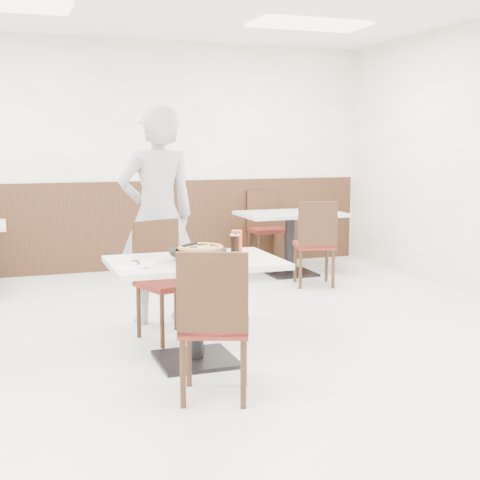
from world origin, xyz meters
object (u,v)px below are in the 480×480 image
object	(u,v)px
red_cup	(237,241)
bg_table_right	(290,243)
chair_near	(215,323)
bg_chair_right_near	(314,243)
cola_glass	(235,244)
pizza_pan	(198,255)
pizza	(201,251)
side_plate	(142,265)
chair_far	(169,281)
main_table	(195,311)
bg_chair_right_far	(267,228)
diner_person	(157,216)

from	to	relation	value
red_cup	bg_table_right	distance (m)	2.95
chair_near	bg_chair_right_near	xyz separation A→B (m)	(2.02, 2.77, 0.00)
bg_table_right	cola_glass	bearing A→B (deg)	-121.94
pizza_pan	pizza	world-z (taller)	pizza
bg_table_right	bg_chair_right_near	xyz separation A→B (m)	(-0.00, -0.65, 0.10)
pizza	bg_chair_right_near	distance (m)	2.82
cola_glass	side_plate	bearing A→B (deg)	-157.21
bg_table_right	chair_near	bearing A→B (deg)	-120.52
chair_near	side_plate	size ratio (longest dim) A/B	5.45
chair_far	side_plate	world-z (taller)	chair_far
bg_table_right	main_table	bearing A→B (deg)	-125.51
side_plate	bg_chair_right_far	world-z (taller)	bg_chair_right_far
main_table	pizza_pan	distance (m)	0.42
chair_far	diner_person	xyz separation A→B (m)	(0.04, 0.55, 0.47)
chair_near	cola_glass	xyz separation A→B (m)	(0.44, 0.90, 0.34)
pizza_pan	bg_chair_right_near	world-z (taller)	bg_chair_right_near
chair_far	cola_glass	distance (m)	0.68
bg_chair_right_near	main_table	bearing A→B (deg)	-117.77
cola_glass	diner_person	bearing A→B (deg)	111.19
side_plate	red_cup	size ratio (longest dim) A/B	1.09
pizza_pan	cola_glass	bearing A→B (deg)	34.37
bg_table_right	bg_chair_right_far	xyz separation A→B (m)	(-0.02, 0.69, 0.10)
side_plate	chair_far	bearing A→B (deg)	64.39
side_plate	diner_person	xyz separation A→B (m)	(0.39, 1.30, 0.18)
bg_table_right	bg_chair_right_far	world-z (taller)	bg_chair_right_far
main_table	pizza	xyz separation A→B (m)	(0.05, 0.02, 0.44)
diner_person	main_table	bearing A→B (deg)	83.53
side_plate	cola_glass	bearing A→B (deg)	22.79
chair_near	bg_chair_right_near	bearing A→B (deg)	74.82
main_table	bg_chair_right_far	size ratio (longest dim) A/B	1.26
red_cup	side_plate	bearing A→B (deg)	-154.66
red_cup	bg_chair_right_near	size ratio (longest dim) A/B	0.17
pizza_pan	bg_table_right	xyz separation A→B (m)	(1.94, 2.78, -0.42)
chair_far	pizza	bearing A→B (deg)	80.00
bg_table_right	bg_chair_right_near	bearing A→B (deg)	-90.03
chair_far	cola_glass	xyz separation A→B (m)	(0.41, -0.42, 0.34)
cola_glass	bg_chair_right_far	xyz separation A→B (m)	(1.56, 3.22, -0.34)
cola_glass	bg_chair_right_far	world-z (taller)	bg_chair_right_far
chair_far	bg_chair_right_near	distance (m)	2.47
chair_near	bg_table_right	distance (m)	3.98
red_cup	pizza	bearing A→B (deg)	-146.36
chair_far	red_cup	world-z (taller)	chair_far
pizza	bg_table_right	xyz separation A→B (m)	(1.90, 2.71, -0.44)
chair_near	chair_far	bearing A→B (deg)	109.61
cola_glass	bg_table_right	distance (m)	3.02
chair_near	bg_chair_right_near	world-z (taller)	same
pizza	red_cup	world-z (taller)	red_cup
main_table	diner_person	bearing A→B (deg)	90.29
pizza	bg_chair_right_far	xyz separation A→B (m)	(1.88, 3.40, -0.34)
bg_table_right	bg_chair_right_far	distance (m)	0.69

